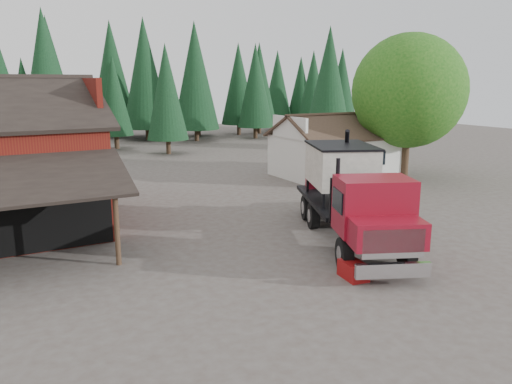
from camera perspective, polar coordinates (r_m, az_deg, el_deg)
ground at (r=20.06m, az=1.96°, el=-7.42°), size 120.00×120.00×0.00m
farmhouse at (r=37.32m, az=9.01°, el=4.38°), size 8.60×6.42×4.65m
deciduous_tree at (r=37.39m, az=17.09°, el=10.53°), size 8.00×8.00×10.20m
conifer_backdrop at (r=59.40m, az=-19.26°, el=5.18°), size 76.00×16.00×16.00m
near_pine_b at (r=48.80m, az=-10.21°, el=11.18°), size 3.96×3.96×10.40m
near_pine_c at (r=52.76m, az=8.34°, el=12.42°), size 4.84×4.84×12.40m
near_pine_d at (r=50.53m, az=-22.84°, el=12.17°), size 5.28×5.28×13.40m
feed_truck at (r=21.86m, az=10.84°, el=-0.02°), size 6.57×10.59×4.67m
silver_car at (r=27.74m, az=11.72°, el=-0.52°), size 5.57×3.58×1.43m
equip_box at (r=18.20m, az=11.08°, el=-8.78°), size 0.84×1.18×0.60m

